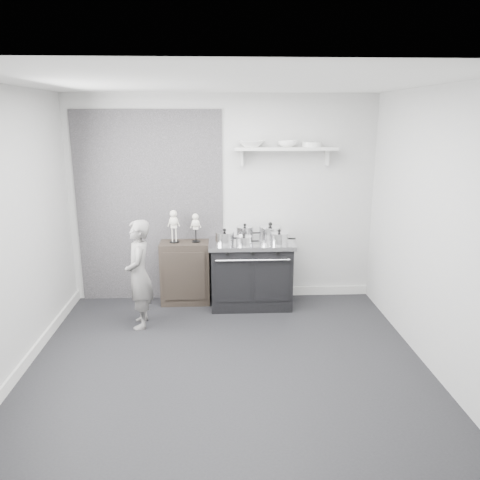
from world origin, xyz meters
name	(u,v)px	position (x,y,z in m)	size (l,w,h in m)	color
ground	(226,361)	(0.00, 0.00, 0.00)	(4.00, 4.00, 0.00)	black
room_shell	(215,200)	(-0.09, 0.15, 1.64)	(4.02, 3.62, 2.71)	#BDBCBA
wall_shelf	(286,149)	(0.80, 1.68, 2.01)	(1.30, 0.26, 0.24)	silver
stove	(251,273)	(0.36, 1.48, 0.44)	(1.08, 0.67, 0.87)	black
side_cabinet	(185,272)	(-0.50, 1.61, 0.41)	(0.64, 0.37, 0.83)	black
child	(139,274)	(-0.99, 0.90, 0.64)	(0.47, 0.31, 1.28)	slate
pot_front_left	(225,238)	(0.02, 1.37, 0.95)	(0.33, 0.24, 0.20)	silver
pot_back_left	(245,232)	(0.28, 1.61, 0.95)	(0.32, 0.23, 0.20)	silver
pot_back_right	(270,232)	(0.61, 1.57, 0.96)	(0.38, 0.30, 0.23)	silver
pot_front_right	(279,238)	(0.70, 1.32, 0.94)	(0.33, 0.24, 0.19)	silver
pot_front_center	(244,240)	(0.26, 1.30, 0.92)	(0.28, 0.20, 0.15)	silver
skeleton_full	(174,224)	(-0.63, 1.61, 1.07)	(0.14, 0.09, 0.49)	silver
skeleton_torso	(196,226)	(-0.35, 1.61, 1.05)	(0.12, 0.08, 0.44)	silver
bowl_large	(251,144)	(0.36, 1.67, 2.08)	(0.33, 0.33, 0.08)	white
bowl_small	(288,144)	(0.82, 1.67, 2.08)	(0.25, 0.25, 0.08)	white
plate_stack	(312,144)	(1.13, 1.67, 2.07)	(0.25, 0.25, 0.06)	silver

